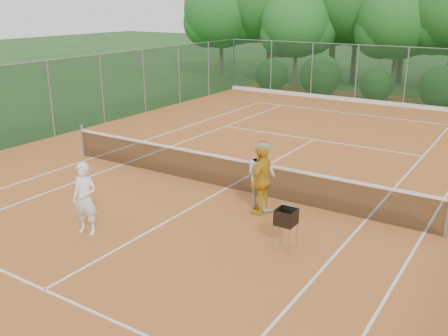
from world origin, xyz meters
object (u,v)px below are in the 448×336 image
Objects in this scene: player_white at (85,199)px; player_yellow at (262,180)px; player_center_grp at (261,175)px; ball_hopper at (286,218)px.

player_white is 0.95× the size of player_yellow.
player_yellow is (2.88, 3.19, 0.04)m from player_white.
ball_hopper is (1.55, -1.73, -0.17)m from player_center_grp.
player_center_grp is 1.97× the size of ball_hopper.
player_center_grp reaches higher than player_white.
player_yellow is (0.19, -0.30, -0.01)m from player_center_grp.
player_yellow is at bearing 130.34° from ball_hopper.
player_yellow reaches higher than ball_hopper.
ball_hopper is (4.25, 1.76, -0.11)m from player_white.
player_center_grp is 2.33m from ball_hopper.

